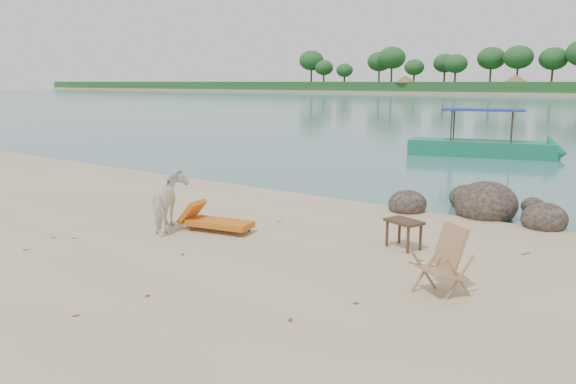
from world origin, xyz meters
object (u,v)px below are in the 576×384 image
at_px(cow, 170,203).
at_px(deck_chair, 442,264).
at_px(boulders, 502,209).
at_px(side_table, 404,236).
at_px(boat_near, 482,117).
at_px(lounge_chair, 220,221).

relative_size(cow, deck_chair, 1.44).
bearing_deg(boulders, side_table, -101.62).
bearing_deg(boat_near, side_table, -92.76).
distance_m(boulders, boat_near, 12.14).
height_order(cow, lounge_chair, cow).
xyz_separation_m(deck_chair, boat_near, (-4.76, 16.94, 1.16)).
height_order(lounge_chair, boat_near, boat_near).
distance_m(lounge_chair, boat_near, 16.32).
bearing_deg(lounge_chair, boulders, 36.39).
distance_m(boulders, cow, 7.68).
relative_size(lounge_chair, deck_chair, 1.75).
xyz_separation_m(side_table, boat_near, (-3.31, 15.10, 1.39)).
bearing_deg(cow, boulders, -174.66).
height_order(side_table, boat_near, boat_near).
bearing_deg(deck_chair, boulders, 131.71).
bearing_deg(side_table, deck_chair, -31.62).
bearing_deg(deck_chair, cow, -147.14).
height_order(boulders, side_table, boulders).
bearing_deg(boulders, boat_near, 109.81).
distance_m(boulders, side_table, 3.84).
distance_m(side_table, boat_near, 15.52).
xyz_separation_m(boulders, lounge_chair, (-4.46, -4.92, 0.06)).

